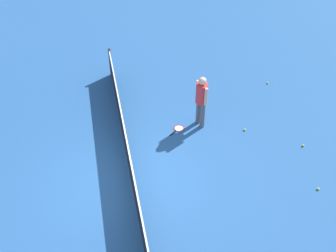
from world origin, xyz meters
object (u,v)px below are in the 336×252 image
tennis_ball_near_player (268,83)px  tennis_ball_stray_right (318,189)px  tennis_racket_near_player (179,129)px  player_near_side (201,98)px  tennis_ball_baseline (303,146)px  tennis_ball_stray_left (245,130)px

tennis_ball_near_player → tennis_ball_stray_right: size_ratio=1.00×
tennis_racket_near_player → tennis_ball_stray_right: tennis_ball_stray_right is taller
player_near_side → tennis_racket_near_player: (-0.08, 0.68, -1.00)m
tennis_ball_baseline → tennis_ball_stray_left: 1.71m
player_near_side → tennis_ball_stray_right: size_ratio=25.76×
tennis_ball_stray_right → tennis_ball_baseline: bearing=-11.9°
tennis_ball_baseline → tennis_ball_stray_right: 1.60m
player_near_side → tennis_ball_stray_left: size_ratio=25.76×
tennis_ball_near_player → tennis_ball_stray_right: same height
tennis_ball_near_player → tennis_ball_stray_left: 2.65m
tennis_ball_stray_left → tennis_ball_stray_right: 2.77m
tennis_ball_stray_left → tennis_ball_baseline: bearing=-125.2°
tennis_ball_baseline → tennis_ball_stray_right: same height
tennis_ball_near_player → tennis_ball_stray_left: same height
tennis_ball_baseline → tennis_racket_near_player: bearing=66.4°
player_near_side → tennis_ball_near_player: 3.38m
tennis_racket_near_player → tennis_ball_stray_left: tennis_ball_stray_left is taller
tennis_ball_near_player → tennis_ball_stray_right: (-4.69, 0.51, 0.00)m
tennis_racket_near_player → tennis_ball_baseline: (-1.45, -3.31, 0.02)m
player_near_side → tennis_ball_stray_left: (-0.54, -1.24, -0.98)m
tennis_ball_baseline → tennis_ball_stray_left: same height
tennis_ball_near_player → tennis_ball_baseline: (-3.12, 0.18, 0.00)m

